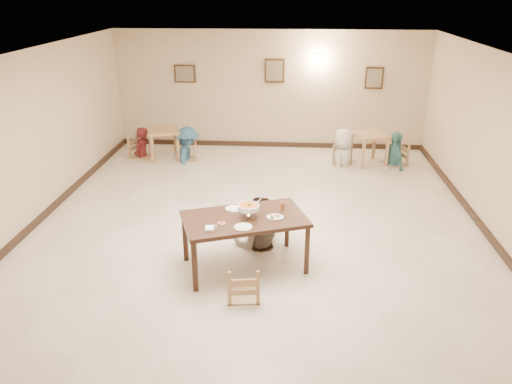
# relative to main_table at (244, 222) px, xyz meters

# --- Properties ---
(floor) EXTENTS (10.00, 10.00, 0.00)m
(floor) POSITION_rel_main_table_xyz_m (0.09, 1.22, -0.76)
(floor) COLOR beige
(floor) RESTS_ON ground
(ceiling) EXTENTS (10.00, 10.00, 0.00)m
(ceiling) POSITION_rel_main_table_xyz_m (0.09, 1.22, 2.24)
(ceiling) COLOR white
(ceiling) RESTS_ON wall_back
(wall_back) EXTENTS (10.00, 0.00, 10.00)m
(wall_back) POSITION_rel_main_table_xyz_m (0.09, 6.22, 0.74)
(wall_back) COLOR beige
(wall_back) RESTS_ON floor
(wall_front) EXTENTS (10.00, 0.00, 10.00)m
(wall_front) POSITION_rel_main_table_xyz_m (0.09, -3.78, 0.74)
(wall_front) COLOR beige
(wall_front) RESTS_ON floor
(wall_left) EXTENTS (0.00, 10.00, 10.00)m
(wall_left) POSITION_rel_main_table_xyz_m (-3.91, 1.22, 0.74)
(wall_left) COLOR beige
(wall_left) RESTS_ON floor
(wall_right) EXTENTS (0.00, 10.00, 10.00)m
(wall_right) POSITION_rel_main_table_xyz_m (4.09, 1.22, 0.74)
(wall_right) COLOR beige
(wall_right) RESTS_ON floor
(baseboard_back) EXTENTS (8.00, 0.06, 0.12)m
(baseboard_back) POSITION_rel_main_table_xyz_m (0.09, 6.19, -0.70)
(baseboard_back) COLOR black
(baseboard_back) RESTS_ON floor
(baseboard_left) EXTENTS (0.06, 10.00, 0.12)m
(baseboard_left) POSITION_rel_main_table_xyz_m (-3.88, 1.22, -0.70)
(baseboard_left) COLOR black
(baseboard_left) RESTS_ON floor
(baseboard_right) EXTENTS (0.06, 10.00, 0.12)m
(baseboard_right) POSITION_rel_main_table_xyz_m (4.06, 1.22, -0.70)
(baseboard_right) COLOR black
(baseboard_right) RESTS_ON floor
(picture_a) EXTENTS (0.55, 0.04, 0.45)m
(picture_a) POSITION_rel_main_table_xyz_m (-2.11, 6.18, 1.14)
(picture_a) COLOR #392413
(picture_a) RESTS_ON wall_back
(picture_b) EXTENTS (0.50, 0.04, 0.60)m
(picture_b) POSITION_rel_main_table_xyz_m (0.19, 6.18, 1.24)
(picture_b) COLOR #392413
(picture_b) RESTS_ON wall_back
(picture_c) EXTENTS (0.45, 0.04, 0.55)m
(picture_c) POSITION_rel_main_table_xyz_m (2.69, 6.18, 1.09)
(picture_c) COLOR #392413
(picture_c) RESTS_ON wall_back
(wall_sconce) EXTENTS (0.16, 0.05, 0.22)m
(wall_sconce) POSITION_rel_main_table_xyz_m (1.29, 6.18, 1.54)
(wall_sconce) COLOR #FFD88C
(wall_sconce) RESTS_ON wall_back
(main_table) EXTENTS (2.02, 1.56, 0.84)m
(main_table) POSITION_rel_main_table_xyz_m (0.00, 0.00, 0.00)
(main_table) COLOR #392015
(main_table) RESTS_ON floor
(chair_far) EXTENTS (0.41, 0.41, 0.88)m
(chair_far) POSITION_rel_main_table_xyz_m (0.13, 0.79, -0.31)
(chair_far) COLOR tan
(chair_far) RESTS_ON floor
(chair_near) EXTENTS (0.46, 0.46, 0.98)m
(chair_near) POSITION_rel_main_table_xyz_m (0.05, -0.79, -0.27)
(chair_near) COLOR tan
(chair_near) RESTS_ON floor
(main_diner) EXTENTS (0.92, 0.78, 1.69)m
(main_diner) POSITION_rel_main_table_xyz_m (0.15, 0.74, 0.09)
(main_diner) COLOR gray
(main_diner) RESTS_ON floor
(curry_warmer) EXTENTS (0.36, 0.32, 0.29)m
(curry_warmer) POSITION_rel_main_table_xyz_m (0.06, -0.01, 0.25)
(curry_warmer) COLOR silver
(curry_warmer) RESTS_ON main_table
(rice_plate_far) EXTENTS (0.32, 0.32, 0.07)m
(rice_plate_far) POSITION_rel_main_table_xyz_m (-0.16, 0.26, 0.10)
(rice_plate_far) COLOR white
(rice_plate_far) RESTS_ON main_table
(rice_plate_near) EXTENTS (0.26, 0.26, 0.06)m
(rice_plate_near) POSITION_rel_main_table_xyz_m (0.01, -0.35, 0.09)
(rice_plate_near) COLOR white
(rice_plate_near) RESTS_ON main_table
(fried_plate) EXTENTS (0.25, 0.25, 0.06)m
(fried_plate) POSITION_rel_main_table_xyz_m (0.45, 0.01, 0.10)
(fried_plate) COLOR white
(fried_plate) RESTS_ON main_table
(chili_dish) EXTENTS (0.10, 0.10, 0.02)m
(chili_dish) POSITION_rel_main_table_xyz_m (-0.31, -0.24, 0.09)
(chili_dish) COLOR white
(chili_dish) RESTS_ON main_table
(napkin_cutlery) EXTENTS (0.16, 0.25, 0.03)m
(napkin_cutlery) POSITION_rel_main_table_xyz_m (-0.45, -0.43, 0.10)
(napkin_cutlery) COLOR white
(napkin_cutlery) RESTS_ON main_table
(drink_glass) EXTENTS (0.07, 0.07, 0.14)m
(drink_glass) POSITION_rel_main_table_xyz_m (0.55, 0.32, 0.14)
(drink_glass) COLOR white
(drink_glass) RESTS_ON main_table
(bg_table_left) EXTENTS (0.94, 0.94, 0.74)m
(bg_table_left) POSITION_rel_main_table_xyz_m (-2.46, 5.01, -0.15)
(bg_table_left) COLOR tan
(bg_table_left) RESTS_ON floor
(bg_table_right) EXTENTS (0.95, 0.95, 0.74)m
(bg_table_right) POSITION_rel_main_table_xyz_m (2.53, 5.00, -0.15)
(bg_table_right) COLOR tan
(bg_table_right) RESTS_ON floor
(bg_chair_ll) EXTENTS (0.51, 0.51, 1.08)m
(bg_chair_ll) POSITION_rel_main_table_xyz_m (-3.06, 5.05, -0.22)
(bg_chair_ll) COLOR tan
(bg_chair_ll) RESTS_ON floor
(bg_chair_lr) EXTENTS (0.42, 0.42, 0.90)m
(bg_chair_lr) POSITION_rel_main_table_xyz_m (-1.87, 4.96, -0.31)
(bg_chair_lr) COLOR tan
(bg_chair_lr) RESTS_ON floor
(bg_chair_rl) EXTENTS (0.44, 0.44, 0.95)m
(bg_chair_rl) POSITION_rel_main_table_xyz_m (1.92, 4.95, -0.28)
(bg_chair_rl) COLOR tan
(bg_chair_rl) RESTS_ON floor
(bg_chair_rr) EXTENTS (0.50, 0.50, 1.06)m
(bg_chair_rr) POSITION_rel_main_table_xyz_m (3.15, 4.92, -0.23)
(bg_chair_rr) COLOR tan
(bg_chair_rr) RESTS_ON floor
(bg_diner_a) EXTENTS (0.46, 0.62, 1.54)m
(bg_diner_a) POSITION_rel_main_table_xyz_m (-3.06, 5.05, 0.01)
(bg_diner_a) COLOR #551619
(bg_diner_a) RESTS_ON floor
(bg_diner_b) EXTENTS (0.68, 1.11, 1.66)m
(bg_diner_b) POSITION_rel_main_table_xyz_m (-1.87, 4.96, 0.07)
(bg_diner_b) COLOR #3E6587
(bg_diner_b) RESTS_ON floor
(bg_diner_c) EXTENTS (0.82, 0.98, 1.71)m
(bg_diner_c) POSITION_rel_main_table_xyz_m (1.92, 4.95, 0.10)
(bg_diner_c) COLOR silver
(bg_diner_c) RESTS_ON floor
(bg_diner_d) EXTENTS (0.57, 1.01, 1.62)m
(bg_diner_d) POSITION_rel_main_table_xyz_m (3.15, 4.92, 0.06)
(bg_diner_d) COLOR teal
(bg_diner_d) RESTS_ON floor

